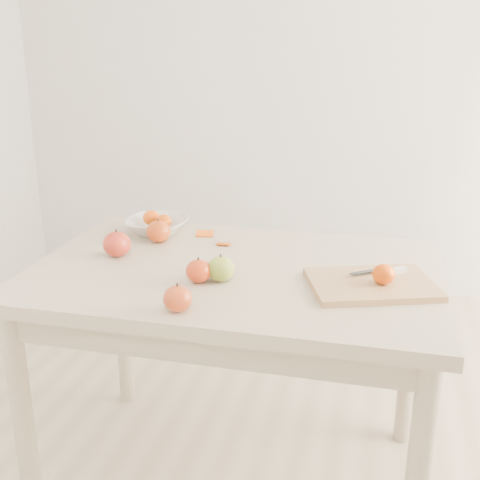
# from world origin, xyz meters

# --- Properties ---
(ground) EXTENTS (3.50, 3.50, 0.00)m
(ground) POSITION_xyz_m (0.00, 0.00, 0.00)
(ground) COLOR #C6B293
(ground) RESTS_ON ground
(table) EXTENTS (1.20, 0.80, 0.75)m
(table) POSITION_xyz_m (0.00, 0.00, 0.65)
(table) COLOR beige
(table) RESTS_ON ground
(cutting_board) EXTENTS (0.39, 0.34, 0.02)m
(cutting_board) POSITION_xyz_m (0.39, -0.06, 0.76)
(cutting_board) COLOR tan
(cutting_board) RESTS_ON table
(board_tangerine) EXTENTS (0.06, 0.06, 0.05)m
(board_tangerine) POSITION_xyz_m (0.42, -0.07, 0.80)
(board_tangerine) COLOR #DF5C07
(board_tangerine) RESTS_ON cutting_board
(fruit_bowl) EXTENTS (0.21, 0.21, 0.05)m
(fruit_bowl) POSITION_xyz_m (-0.35, 0.26, 0.78)
(fruit_bowl) COLOR silver
(fruit_bowl) RESTS_ON table
(bowl_tangerine_near) EXTENTS (0.06, 0.06, 0.05)m
(bowl_tangerine_near) POSITION_xyz_m (-0.37, 0.27, 0.80)
(bowl_tangerine_near) COLOR #E34D08
(bowl_tangerine_near) RESTS_ON fruit_bowl
(bowl_tangerine_far) EXTENTS (0.06, 0.06, 0.05)m
(bowl_tangerine_far) POSITION_xyz_m (-0.32, 0.25, 0.80)
(bowl_tangerine_far) COLOR #C75707
(bowl_tangerine_far) RESTS_ON fruit_bowl
(orange_peel_a) EXTENTS (0.07, 0.06, 0.01)m
(orange_peel_a) POSITION_xyz_m (-0.18, 0.27, 0.75)
(orange_peel_a) COLOR orange
(orange_peel_a) RESTS_ON table
(orange_peel_b) EXTENTS (0.05, 0.04, 0.01)m
(orange_peel_b) POSITION_xyz_m (-0.09, 0.19, 0.75)
(orange_peel_b) COLOR #D9590F
(orange_peel_b) RESTS_ON table
(paring_knife) EXTENTS (0.16, 0.09, 0.01)m
(paring_knife) POSITION_xyz_m (0.44, 0.01, 0.78)
(paring_knife) COLOR white
(paring_knife) RESTS_ON cutting_board
(apple_green) EXTENTS (0.08, 0.08, 0.07)m
(apple_green) POSITION_xyz_m (-0.02, -0.11, 0.79)
(apple_green) COLOR olive
(apple_green) RESTS_ON table
(apple_red_c) EXTENTS (0.07, 0.07, 0.07)m
(apple_red_c) POSITION_xyz_m (-0.07, -0.32, 0.78)
(apple_red_c) COLOR #9E0F0D
(apple_red_c) RESTS_ON table
(apple_red_d) EXTENTS (0.09, 0.09, 0.08)m
(apple_red_d) POSITION_xyz_m (-0.38, 0.01, 0.79)
(apple_red_d) COLOR maroon
(apple_red_d) RESTS_ON table
(apple_red_e) EXTENTS (0.07, 0.07, 0.07)m
(apple_red_e) POSITION_xyz_m (-0.07, -0.13, 0.78)
(apple_red_e) COLOR #A50312
(apple_red_e) RESTS_ON table
(apple_red_a) EXTENTS (0.08, 0.08, 0.07)m
(apple_red_a) POSITION_xyz_m (-0.31, 0.17, 0.79)
(apple_red_a) COLOR maroon
(apple_red_a) RESTS_ON table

